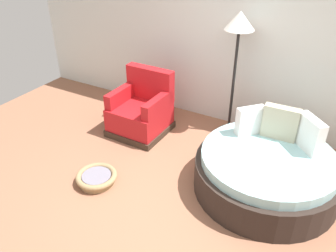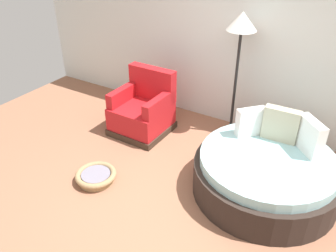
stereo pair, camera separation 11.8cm
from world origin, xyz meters
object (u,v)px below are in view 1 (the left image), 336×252
at_px(floor_lamp, 239,33).
at_px(pet_basket, 97,178).
at_px(round_daybed, 267,171).
at_px(red_armchair, 142,111).

bearing_deg(floor_lamp, pet_basket, -117.43).
height_order(round_daybed, red_armchair, red_armchair).
distance_m(round_daybed, pet_basket, 2.07).
bearing_deg(pet_basket, red_armchair, 98.11).
bearing_deg(round_daybed, red_armchair, 168.94).
bearing_deg(red_armchair, floor_lamp, 26.98).
bearing_deg(red_armchair, round_daybed, -11.06).
distance_m(red_armchair, pet_basket, 1.36).
bearing_deg(red_armchair, pet_basket, -81.89).
xyz_separation_m(red_armchair, pet_basket, (0.19, -1.32, -0.26)).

